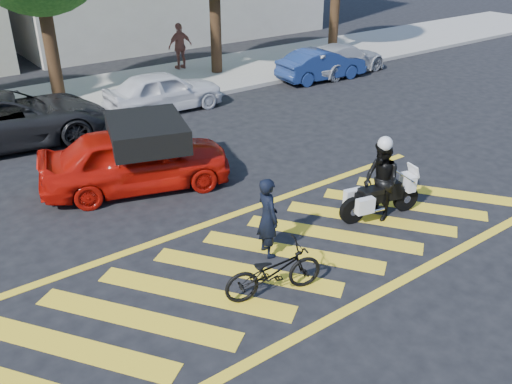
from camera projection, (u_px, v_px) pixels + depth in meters
ground at (272, 261)px, 10.31m from camera, size 90.00×90.00×0.00m
sidewalk at (60, 102)px, 18.87m from camera, size 60.00×5.00×0.15m
crosswalk at (270, 261)px, 10.28m from camera, size 12.33×4.00×0.01m
officer_bike at (268, 217)px, 10.17m from camera, size 0.47×0.64×1.61m
bicycle at (274, 271)px, 9.20m from camera, size 1.87×1.03×0.93m
police_motorcycle at (379, 197)px, 11.61m from camera, size 1.95×0.82×0.87m
officer_moto at (381, 181)px, 11.42m from camera, size 0.82×0.96×1.72m
red_convertible at (136, 159)px, 12.76m from camera, size 4.74×3.00×1.50m
parked_mid_left at (9, 119)px, 15.23m from camera, size 5.72×3.20×1.51m
parked_mid_right at (164, 91)px, 17.98m from camera, size 4.01×1.71×1.35m
parked_right at (322, 65)px, 21.49m from camera, size 3.78×1.58×1.22m
parked_far_right at (342, 59)px, 22.38m from camera, size 4.32×2.01×1.22m
pedestrian_right at (180, 46)px, 22.35m from camera, size 1.10×0.49×1.86m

